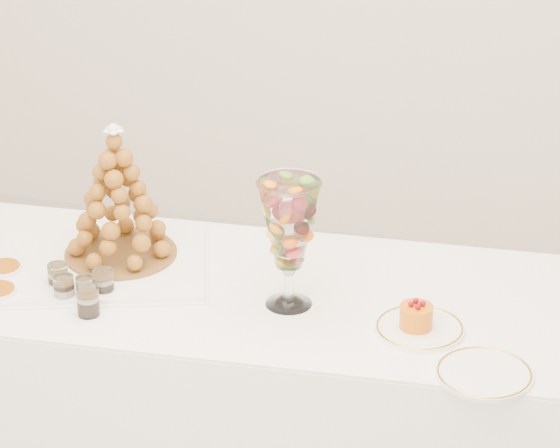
# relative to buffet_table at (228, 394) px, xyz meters

# --- Properties ---
(buffet_table) EXTENTS (1.85, 0.80, 0.69)m
(buffet_table) POSITION_rel_buffet_table_xyz_m (0.00, 0.00, 0.00)
(buffet_table) COLOR white
(buffet_table) RESTS_ON ground
(lace_tray) EXTENTS (0.68, 0.58, 0.02)m
(lace_tray) POSITION_rel_buffet_table_xyz_m (-0.36, 0.02, 0.36)
(lace_tray) COLOR white
(lace_tray) RESTS_ON buffet_table
(macaron_vase) EXTENTS (0.16, 0.16, 0.35)m
(macaron_vase) POSITION_rel_buffet_table_xyz_m (0.19, -0.05, 0.57)
(macaron_vase) COLOR white
(macaron_vase) RESTS_ON buffet_table
(cake_plate) EXTENTS (0.23, 0.23, 0.01)m
(cake_plate) POSITION_rel_buffet_table_xyz_m (0.54, -0.10, 0.35)
(cake_plate) COLOR white
(cake_plate) RESTS_ON buffet_table
(spare_plate) EXTENTS (0.23, 0.23, 0.01)m
(spare_plate) POSITION_rel_buffet_table_xyz_m (0.72, -0.27, 0.35)
(spare_plate) COLOR white
(spare_plate) RESTS_ON buffet_table
(verrine_a) EXTENTS (0.06, 0.06, 0.07)m
(verrine_a) POSITION_rel_buffet_table_xyz_m (-0.43, -0.12, 0.38)
(verrine_a) COLOR white
(verrine_a) RESTS_ON buffet_table
(verrine_b) EXTENTS (0.05, 0.05, 0.06)m
(verrine_b) POSITION_rel_buffet_table_xyz_m (-0.34, -0.16, 0.38)
(verrine_b) COLOR white
(verrine_b) RESTS_ON buffet_table
(verrine_c) EXTENTS (0.07, 0.07, 0.08)m
(verrine_c) POSITION_rel_buffet_table_xyz_m (-0.30, -0.13, 0.38)
(verrine_c) COLOR white
(verrine_c) RESTS_ON buffet_table
(verrine_d) EXTENTS (0.06, 0.06, 0.07)m
(verrine_d) POSITION_rel_buffet_table_xyz_m (-0.39, -0.18, 0.38)
(verrine_d) COLOR white
(verrine_d) RESTS_ON buffet_table
(verrine_e) EXTENTS (0.07, 0.07, 0.08)m
(verrine_e) POSITION_rel_buffet_table_xyz_m (-0.30, -0.23, 0.38)
(verrine_e) COLOR white
(verrine_e) RESTS_ON buffet_table
(ramekin_back) EXTENTS (0.10, 0.10, 0.03)m
(ramekin_back) POSITION_rel_buffet_table_xyz_m (-0.60, -0.09, 0.36)
(ramekin_back) COLOR white
(ramekin_back) RESTS_ON buffet_table
(croquembouche) EXTENTS (0.31, 0.31, 0.39)m
(croquembouche) POSITION_rel_buffet_table_xyz_m (-0.32, 0.07, 0.55)
(croquembouche) COLOR brown
(croquembouche) RESTS_ON lace_tray
(mousse_cake) EXTENTS (0.09, 0.09, 0.07)m
(mousse_cake) POSITION_rel_buffet_table_xyz_m (0.53, -0.10, 0.39)
(mousse_cake) COLOR #D66709
(mousse_cake) RESTS_ON cake_plate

